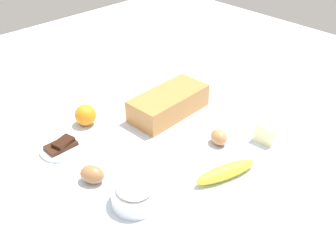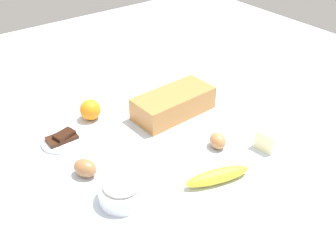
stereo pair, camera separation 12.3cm
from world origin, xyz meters
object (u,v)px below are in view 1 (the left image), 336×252
at_px(orange_fruit, 86,115).
at_px(chocolate_plate, 62,147).
at_px(banana, 226,172).
at_px(egg_near_butter, 219,137).
at_px(butter_block, 270,130).
at_px(egg_beside_bowl, 92,174).
at_px(loaf_pan, 169,103).
at_px(flour_bowl, 135,193).

bearing_deg(orange_fruit, chocolate_plate, -154.06).
relative_size(banana, orange_fruit, 2.68).
distance_m(banana, egg_near_butter, 0.16).
height_order(banana, butter_block, butter_block).
distance_m(egg_beside_bowl, chocolate_plate, 0.18).
relative_size(loaf_pan, flour_bowl, 2.28).
bearing_deg(banana, egg_beside_bowl, 138.55).
bearing_deg(loaf_pan, banana, -111.30).
xyz_separation_m(flour_bowl, orange_fruit, (0.12, 0.39, 0.00)).
relative_size(egg_beside_bowl, chocolate_plate, 0.54).
bearing_deg(banana, egg_near_butter, 46.95).
distance_m(flour_bowl, butter_block, 0.49).
bearing_deg(egg_beside_bowl, banana, -41.45).
bearing_deg(butter_block, egg_near_butter, 146.51).
bearing_deg(egg_beside_bowl, egg_near_butter, -18.44).
bearing_deg(butter_block, egg_beside_bowl, 157.19).
distance_m(flour_bowl, banana, 0.26).
bearing_deg(egg_near_butter, butter_block, -33.49).
relative_size(banana, chocolate_plate, 1.46).
xyz_separation_m(banana, egg_near_butter, (0.11, 0.11, 0.00)).
distance_m(orange_fruit, chocolate_plate, 0.15).
height_order(flour_bowl, banana, flour_bowl).
height_order(butter_block, egg_beside_bowl, butter_block).
bearing_deg(butter_block, flour_bowl, 171.30).
bearing_deg(orange_fruit, butter_block, -51.52).
bearing_deg(orange_fruit, loaf_pan, -30.37).
bearing_deg(loaf_pan, chocolate_plate, 165.85).
distance_m(butter_block, chocolate_plate, 0.65).
distance_m(banana, egg_beside_bowl, 0.37).
relative_size(butter_block, chocolate_plate, 0.69).
relative_size(butter_block, egg_near_butter, 1.50).
bearing_deg(flour_bowl, banana, -22.09).
xyz_separation_m(orange_fruit, butter_block, (0.37, -0.47, -0.01)).
xyz_separation_m(banana, orange_fruit, (-0.13, 0.49, 0.02)).
bearing_deg(banana, loaf_pan, 71.34).
distance_m(flour_bowl, chocolate_plate, 0.33).
xyz_separation_m(loaf_pan, butter_block, (0.13, -0.32, -0.01)).
distance_m(egg_near_butter, egg_beside_bowl, 0.40).
xyz_separation_m(butter_block, egg_beside_bowl, (-0.52, 0.22, -0.00)).
xyz_separation_m(loaf_pan, banana, (-0.12, -0.35, -0.02)).
xyz_separation_m(loaf_pan, egg_beside_bowl, (-0.39, -0.11, -0.02)).
relative_size(loaf_pan, egg_beside_bowl, 4.09).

